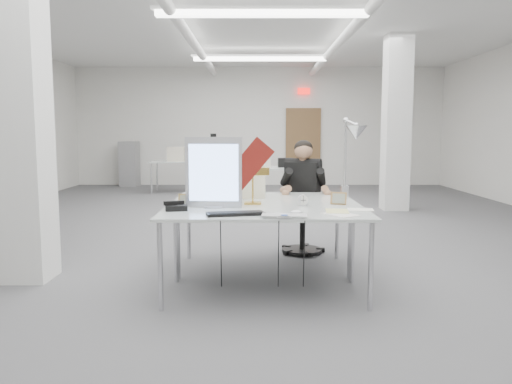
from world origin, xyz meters
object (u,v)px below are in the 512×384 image
(architect_lamp, at_px, (350,155))
(desk_main, at_px, (265,212))
(laptop, at_px, (284,217))
(monitor, at_px, (214,172))
(desk_phone, at_px, (176,208))
(office_chair, at_px, (303,205))
(bankers_lamp, at_px, (253,186))
(seated_person, at_px, (303,178))
(beige_monitor, at_px, (247,180))

(architect_lamp, bearing_deg, desk_main, -130.90)
(desk_main, distance_m, laptop, 0.45)
(monitor, relative_size, desk_phone, 3.40)
(desk_main, height_order, office_chair, office_chair)
(office_chair, relative_size, bankers_lamp, 3.29)
(desk_main, relative_size, monitor, 2.85)
(bankers_lamp, distance_m, desk_phone, 0.78)
(seated_person, bearing_deg, bankers_lamp, -96.18)
(seated_person, bearing_deg, beige_monitor, -117.09)
(desk_main, height_order, bankers_lamp, bankers_lamp)
(desk_phone, height_order, architect_lamp, architect_lamp)
(office_chair, xyz_separation_m, architect_lamp, (0.38, -0.89, 0.63))
(office_chair, height_order, bankers_lamp, office_chair)
(desk_main, distance_m, bankers_lamp, 0.45)
(beige_monitor, bearing_deg, seated_person, 39.09)
(office_chair, bearing_deg, monitor, -102.69)
(office_chair, distance_m, architect_lamp, 1.16)
(laptop, bearing_deg, architect_lamp, 61.17)
(monitor, bearing_deg, seated_person, 59.82)
(seated_person, distance_m, desk_phone, 1.95)
(architect_lamp, bearing_deg, beige_monitor, 175.93)
(desk_main, distance_m, office_chair, 1.65)
(monitor, bearing_deg, office_chair, 60.80)
(bankers_lamp, bearing_deg, desk_phone, -170.37)
(office_chair, height_order, architect_lamp, architect_lamp)
(architect_lamp, bearing_deg, desk_phone, -147.44)
(desk_main, xyz_separation_m, laptop, (0.15, -0.42, 0.03))
(office_chair, relative_size, architect_lamp, 1.27)
(seated_person, distance_m, monitor, 1.63)
(desk_phone, xyz_separation_m, beige_monitor, (0.60, 0.92, 0.15))
(bankers_lamp, height_order, beige_monitor, same)
(desk_main, height_order, seated_person, seated_person)
(laptop, distance_m, bankers_lamp, 0.87)
(desk_main, bearing_deg, architect_lamp, 38.60)
(office_chair, xyz_separation_m, seated_person, (0.00, -0.05, 0.33))
(monitor, relative_size, beige_monitor, 1.72)
(desk_main, xyz_separation_m, desk_phone, (-0.77, 0.02, 0.04))
(bankers_lamp, distance_m, architect_lamp, 1.04)
(monitor, relative_size, architect_lamp, 0.70)
(laptop, height_order, beige_monitor, beige_monitor)
(seated_person, relative_size, monitor, 1.42)
(laptop, distance_m, beige_monitor, 1.41)
(laptop, bearing_deg, desk_phone, 158.11)
(office_chair, relative_size, desk_phone, 6.14)
(beige_monitor, bearing_deg, desk_main, -82.26)
(desk_main, xyz_separation_m, office_chair, (0.47, 1.57, -0.17))
(bankers_lamp, xyz_separation_m, architect_lamp, (0.96, 0.28, 0.28))
(architect_lamp, bearing_deg, monitor, -148.88)
(desk_main, xyz_separation_m, architect_lamp, (0.85, 0.68, 0.46))
(office_chair, height_order, desk_phone, office_chair)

